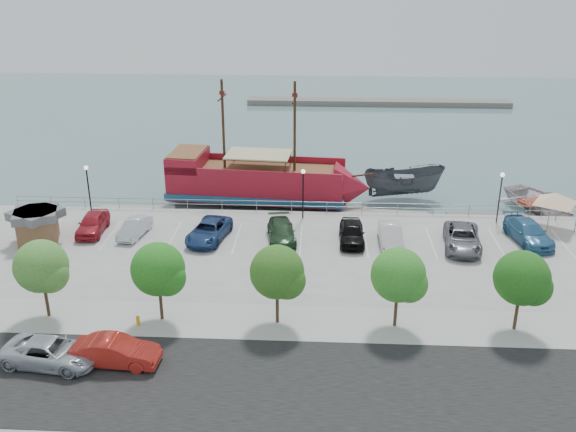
{
  "coord_description": "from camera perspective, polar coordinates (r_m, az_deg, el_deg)",
  "views": [
    {
      "loc": [
        1.41,
        -43.11,
        20.53
      ],
      "look_at": [
        -1.0,
        2.0,
        2.0
      ],
      "focal_mm": 40.0,
      "sensor_mm": 36.0,
      "label": 1
    }
  ],
  "objects": [
    {
      "name": "parked_car_f",
      "position": [
        49.23,
        9.11,
        -1.68
      ],
      "size": [
        1.62,
        4.59,
        1.51
      ],
      "primitive_type": "imported",
      "rotation": [
        0.0,
        0.0,
        0.01
      ],
      "color": "silver",
      "rests_on": "land_slab"
    },
    {
      "name": "speedboat",
      "position": [
        61.53,
        21.55,
        0.98
      ],
      "size": [
        8.25,
        9.26,
        1.58
      ],
      "primitive_type": "imported",
      "rotation": [
        0.0,
        0.0,
        0.45
      ],
      "color": "beige",
      "rests_on": "ground"
    },
    {
      "name": "sidewalk",
      "position": [
        38.98,
        0.53,
        -9.46
      ],
      "size": [
        100.0,
        4.0,
        0.05
      ],
      "primitive_type": "cube",
      "color": "#A4A4A3",
      "rests_on": "land_slab"
    },
    {
      "name": "far_shore",
      "position": [
        100.73,
        8.0,
        9.98
      ],
      "size": [
        40.0,
        3.0,
        0.8
      ],
      "primitive_type": "cube",
      "color": "#69665C",
      "rests_on": "ground"
    },
    {
      "name": "pirate_ship",
      "position": [
        59.05,
        -1.48,
        2.97
      ],
      "size": [
        18.99,
        6.64,
        11.85
      ],
      "rotation": [
        0.0,
        0.0,
        -0.08
      ],
      "color": "maroon",
      "rests_on": "ground"
    },
    {
      "name": "canopy_tent",
      "position": [
        55.08,
        22.76,
        1.9
      ],
      "size": [
        5.02,
        5.02,
        3.39
      ],
      "rotation": [
        0.0,
        0.0,
        0.27
      ],
      "color": "slate",
      "rests_on": "land_slab"
    },
    {
      "name": "lamp_post_left",
      "position": [
        56.1,
        -17.38,
        2.98
      ],
      "size": [
        0.36,
        0.36,
        4.28
      ],
      "color": "black",
      "rests_on": "land_slab"
    },
    {
      "name": "parked_car_a",
      "position": [
        52.96,
        -16.98,
        -0.6
      ],
      "size": [
        2.09,
        4.73,
        1.58
      ],
      "primitive_type": "imported",
      "rotation": [
        0.0,
        0.0,
        0.05
      ],
      "color": "#A81C28",
      "rests_on": "land_slab"
    },
    {
      "name": "ground",
      "position": [
        48.21,
        1.06,
        -4.23
      ],
      "size": [
        160.0,
        160.0,
        0.0
      ],
      "primitive_type": "plane",
      "color": "slate"
    },
    {
      "name": "tree_b",
      "position": [
        40.65,
        -20.92,
        -4.37
      ],
      "size": [
        3.3,
        3.2,
        5.0
      ],
      "color": "#473321",
      "rests_on": "sidewalk"
    },
    {
      "name": "seawall_railing",
      "position": [
        54.72,
        1.37,
        0.85
      ],
      "size": [
        50.0,
        0.06,
        1.0
      ],
      "color": "gray",
      "rests_on": "land_slab"
    },
    {
      "name": "parked_car_g",
      "position": [
        49.77,
        15.24,
        -1.91
      ],
      "size": [
        3.26,
        5.88,
        1.56
      ],
      "primitive_type": "imported",
      "rotation": [
        0.0,
        0.0,
        -0.13
      ],
      "color": "slate",
      "rests_on": "land_slab"
    },
    {
      "name": "street_van",
      "position": [
        37.34,
        -20.31,
        -11.29
      ],
      "size": [
        5.53,
        3.08,
        1.46
      ],
      "primitive_type": "imported",
      "rotation": [
        0.0,
        0.0,
        1.44
      ],
      "color": "#AFB8C0",
      "rests_on": "street"
    },
    {
      "name": "dock_west",
      "position": [
        58.83,
        -13.38,
        0.41
      ],
      "size": [
        6.82,
        2.08,
        0.39
      ],
      "primitive_type": "cube",
      "rotation": [
        0.0,
        0.0,
        0.02
      ],
      "color": "#989693",
      "rests_on": "ground"
    },
    {
      "name": "patrol_boat",
      "position": [
        61.15,
        10.25,
        2.79
      ],
      "size": [
        7.88,
        3.67,
        2.95
      ],
      "primitive_type": "imported",
      "rotation": [
        0.0,
        0.0,
        1.68
      ],
      "color": "#43474D",
      "rests_on": "ground"
    },
    {
      "name": "tree_e",
      "position": [
        37.56,
        10.0,
        -5.38
      ],
      "size": [
        3.3,
        3.2,
        5.0
      ],
      "color": "#473321",
      "rests_on": "sidewalk"
    },
    {
      "name": "shed",
      "position": [
        52.46,
        -21.38,
        -0.73
      ],
      "size": [
        3.91,
        3.91,
        2.57
      ],
      "rotation": [
        0.0,
        0.0,
        0.3
      ],
      "color": "brown",
      "rests_on": "land_slab"
    },
    {
      "name": "lamp_post_right",
      "position": [
        54.62,
        18.39,
        2.34
      ],
      "size": [
        0.36,
        0.36,
        4.28
      ],
      "color": "black",
      "rests_on": "land_slab"
    },
    {
      "name": "parked_car_e",
      "position": [
        49.19,
        5.69,
        -1.46
      ],
      "size": [
        1.9,
        4.69,
        1.6
      ],
      "primitive_type": "imported",
      "rotation": [
        0.0,
        0.0,
        -0.0
      ],
      "color": "black",
      "rests_on": "land_slab"
    },
    {
      "name": "parked_car_c",
      "position": [
        49.77,
        -7.05,
        -1.31
      ],
      "size": [
        3.38,
        5.65,
        1.47
      ],
      "primitive_type": "imported",
      "rotation": [
        0.0,
        0.0,
        -0.19
      ],
      "color": "navy",
      "rests_on": "land_slab"
    },
    {
      "name": "dock_east",
      "position": [
        58.44,
        17.7,
        -0.19
      ],
      "size": [
        7.8,
        2.85,
        0.44
      ],
      "primitive_type": "cube",
      "rotation": [
        0.0,
        0.0,
        0.09
      ],
      "color": "slate",
      "rests_on": "ground"
    },
    {
      "name": "parked_car_d",
      "position": [
        49.26,
        -0.59,
        -1.41
      ],
      "size": [
        2.74,
        5.18,
        1.43
      ],
      "primitive_type": "imported",
      "rotation": [
        0.0,
        0.0,
        0.15
      ],
      "color": "#1E3B21",
      "rests_on": "land_slab"
    },
    {
      "name": "tree_d",
      "position": [
        37.33,
        -0.77,
        -5.19
      ],
      "size": [
        3.3,
        3.2,
        5.0
      ],
      "color": "#473321",
      "rests_on": "sidewalk"
    },
    {
      "name": "lamp_post_mid",
      "position": [
        52.66,
        1.35,
        2.78
      ],
      "size": [
        0.36,
        0.36,
        4.28
      ],
      "color": "black",
      "rests_on": "land_slab"
    },
    {
      "name": "tree_f",
      "position": [
        39.07,
        20.28,
        -5.38
      ],
      "size": [
        3.3,
        3.2,
        5.0
      ],
      "color": "#473321",
      "rests_on": "sidewalk"
    },
    {
      "name": "parked_car_b",
      "position": [
        51.52,
        -13.48,
        -1.03
      ],
      "size": [
        2.05,
        4.19,
        1.32
      ],
      "primitive_type": "imported",
      "rotation": [
        0.0,
        0.0,
        -0.17
      ],
      "color": "silver",
      "rests_on": "land_slab"
    },
    {
      "name": "tree_c",
      "position": [
        38.39,
        -11.29,
        -4.84
      ],
      "size": [
        3.3,
        3.2,
        5.0
      ],
      "color": "#473321",
      "rests_on": "sidewalk"
    },
    {
      "name": "fire_hydrant",
      "position": [
        39.55,
        -13.2,
        -9.01
      ],
      "size": [
        0.23,
        0.23,
        0.67
      ],
      "rotation": [
        0.0,
        0.0,
        -0.07
      ],
      "color": "#EBA915",
      "rests_on": "sidewalk"
    },
    {
      "name": "street_sedan",
      "position": [
        36.28,
        -15.07,
        -11.56
      ],
      "size": [
        4.83,
        1.94,
        1.56
      ],
      "primitive_type": "imported",
      "rotation": [
        0.0,
        0.0,
        1.51
      ],
      "color": "#B3231A",
      "rests_on": "street"
    },
    {
      "name": "dock_mid",
      "position": [
        56.76,
        8.51,
        -0.01
      ],
      "size": [
        7.79,
        2.95,
        0.43
      ],
      "primitive_type": "cube",
      "rotation": [
        0.0,
        0.0,
        -0.1
      ],
      "color": "gray",
      "rests_on": "ground"
    },
    {
      "name": "street",
      "position": [
        34.03,
        0.07,
        -14.78
      ],
      "size": [
        100.0,
        8.0,
        0.04
      ],
      "primitive_type": "cube",
      "color": "black",
      "rests_on": "land_slab"
    },
    {
      "name": "parked_car_h",
      "position": [
        52.34,
        20.59,
        -1.36
      ],
      "size": [
        3.19,
        5.78,
        1.59
      ],
      "primitive_type": "imported",
      "rotation": [
        0.0,
        0.0,
        0.18
      ],
      "color": "teal",
      "rests_on": "land_slab"
    }
  ]
}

